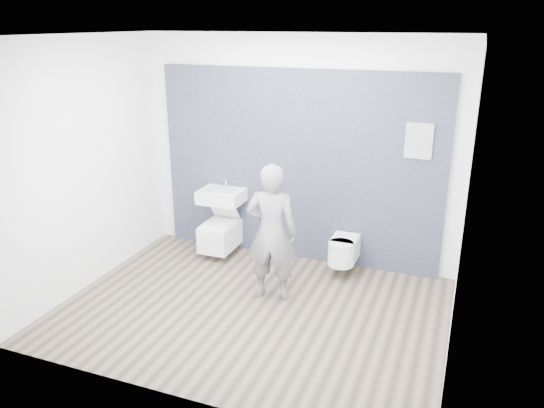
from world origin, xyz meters
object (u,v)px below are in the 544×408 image
at_px(washbasin, 221,196).
at_px(toilet_square, 220,234).
at_px(visitor, 272,233).
at_px(toilet_rounded, 343,250).

distance_m(washbasin, toilet_square, 0.51).
height_order(washbasin, visitor, visitor).
xyz_separation_m(washbasin, toilet_square, (0.00, -0.07, -0.50)).
xyz_separation_m(washbasin, toilet_rounded, (1.64, -0.06, -0.48)).
bearing_deg(visitor, toilet_rounded, -134.49).
distance_m(toilet_square, toilet_rounded, 1.64).
distance_m(toilet_square, visitor, 1.40).
bearing_deg(toilet_rounded, toilet_square, -179.56).
bearing_deg(toilet_square, toilet_rounded, 0.44).
distance_m(toilet_rounded, visitor, 1.12).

